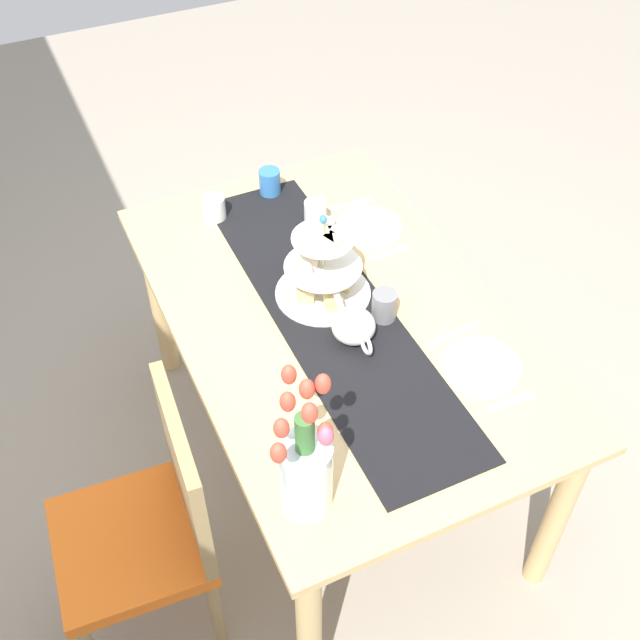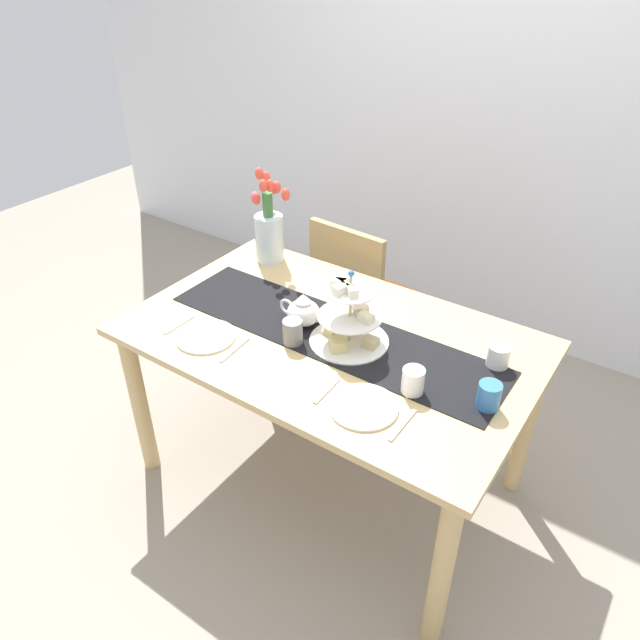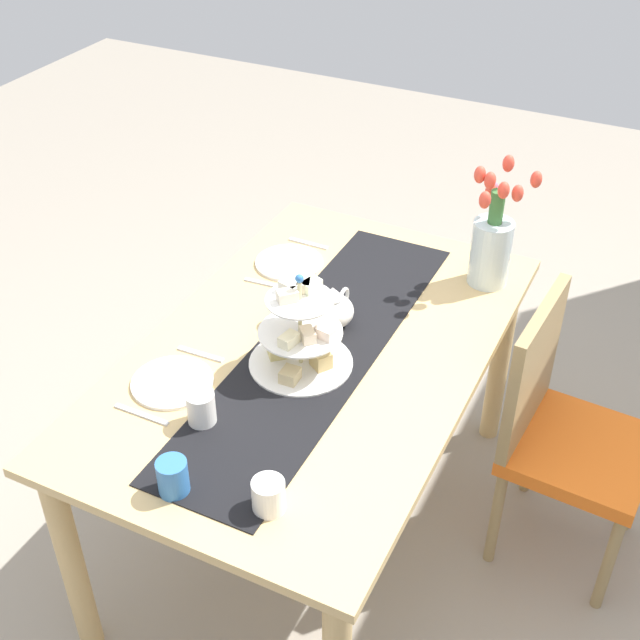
% 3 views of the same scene
% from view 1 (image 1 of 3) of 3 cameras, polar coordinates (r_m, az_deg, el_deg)
% --- Properties ---
extents(ground_plane, '(8.00, 8.00, 0.00)m').
position_cam_1_polar(ground_plane, '(2.99, 0.88, -10.00)').
color(ground_plane, gray).
extents(dining_table, '(1.55, 0.96, 0.78)m').
position_cam_1_polar(dining_table, '(2.48, 1.05, -1.21)').
color(dining_table, tan).
rests_on(dining_table, ground_plane).
extents(chair_left, '(0.45, 0.45, 0.91)m').
position_cam_1_polar(chair_left, '(2.31, -12.17, -14.17)').
color(chair_left, '#9C8254').
rests_on(chair_left, ground_plane).
extents(table_runner, '(1.37, 0.35, 0.00)m').
position_cam_1_polar(table_runner, '(2.39, 0.83, 0.56)').
color(table_runner, black).
rests_on(table_runner, dining_table).
extents(tiered_cake_stand, '(0.30, 0.30, 0.30)m').
position_cam_1_polar(tiered_cake_stand, '(2.39, 0.22, 3.62)').
color(tiered_cake_stand, beige).
rests_on(tiered_cake_stand, table_runner).
extents(teapot, '(0.24, 0.13, 0.14)m').
position_cam_1_polar(teapot, '(2.28, 2.47, -0.35)').
color(teapot, white).
rests_on(teapot, table_runner).
extents(tulip_vase, '(0.23, 0.19, 0.43)m').
position_cam_1_polar(tulip_vase, '(1.85, -1.08, -10.55)').
color(tulip_vase, silver).
rests_on(tulip_vase, dining_table).
extents(cream_jug, '(0.08, 0.08, 0.08)m').
position_cam_1_polar(cream_jug, '(2.75, -7.75, 8.10)').
color(cream_jug, white).
rests_on(cream_jug, dining_table).
extents(dinner_plate_left, '(0.23, 0.23, 0.01)m').
position_cam_1_polar(dinner_plate_left, '(2.29, 11.69, -3.29)').
color(dinner_plate_left, white).
rests_on(dinner_plate_left, dining_table).
extents(fork_left, '(0.02, 0.15, 0.01)m').
position_cam_1_polar(fork_left, '(2.22, 13.72, -5.85)').
color(fork_left, silver).
rests_on(fork_left, dining_table).
extents(knife_left, '(0.03, 0.17, 0.01)m').
position_cam_1_polar(knife_left, '(2.36, 9.78, -0.95)').
color(knife_left, silver).
rests_on(knife_left, dining_table).
extents(dinner_plate_right, '(0.23, 0.23, 0.01)m').
position_cam_1_polar(dinner_plate_right, '(2.71, 3.60, 6.79)').
color(dinner_plate_right, white).
rests_on(dinner_plate_right, dining_table).
extents(fork_right, '(0.02, 0.15, 0.01)m').
position_cam_1_polar(fork_right, '(2.61, 5.06, 4.95)').
color(fork_right, silver).
rests_on(fork_right, dining_table).
extents(knife_right, '(0.01, 0.17, 0.01)m').
position_cam_1_polar(knife_right, '(2.81, 2.22, 8.44)').
color(knife_right, silver).
rests_on(knife_right, dining_table).
extents(mug_grey, '(0.08, 0.08, 0.09)m').
position_cam_1_polar(mug_grey, '(2.35, 4.71, 1.06)').
color(mug_grey, slate).
rests_on(mug_grey, table_runner).
extents(mug_white_text, '(0.08, 0.08, 0.09)m').
position_cam_1_polar(mug_white_text, '(2.69, -0.35, 7.76)').
color(mug_white_text, white).
rests_on(mug_white_text, dining_table).
extents(mug_orange, '(0.08, 0.08, 0.09)m').
position_cam_1_polar(mug_orange, '(2.84, -3.68, 10.00)').
color(mug_orange, '#3370B7').
rests_on(mug_orange, dining_table).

